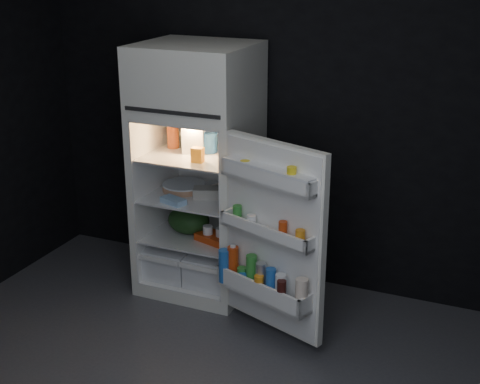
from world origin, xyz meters
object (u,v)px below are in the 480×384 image
at_px(egg_carton, 215,193).
at_px(milk_jug, 194,136).
at_px(fridge_door, 270,242).
at_px(yogurt_tray, 216,238).
at_px(refrigerator, 199,162).

bearing_deg(egg_carton, milk_jug, 146.35).
bearing_deg(milk_jug, fridge_door, -49.43).
height_order(milk_jug, yogurt_tray, milk_jug).
height_order(fridge_door, yogurt_tray, fridge_door).
height_order(fridge_door, egg_carton, fridge_door).
height_order(refrigerator, milk_jug, refrigerator).
distance_m(refrigerator, fridge_door, 0.93).
bearing_deg(fridge_door, egg_carton, 142.41).
distance_m(milk_jug, yogurt_tray, 0.74).
relative_size(fridge_door, milk_jug, 5.08).
xyz_separation_m(refrigerator, fridge_door, (0.73, -0.51, -0.28)).
bearing_deg(yogurt_tray, egg_carton, 132.59).
relative_size(egg_carton, yogurt_tray, 1.08).
bearing_deg(yogurt_tray, refrigerator, 160.47).
relative_size(milk_jug, egg_carton, 0.79).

